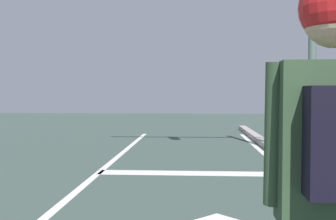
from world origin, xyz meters
The scene contains 2 objects.
stop_bar centered at (1.80, 9.27, 0.00)m, with size 3.36×0.40×0.01m, color silver.
skater centered at (2.24, 3.73, 1.17)m, with size 0.47×0.63×1.71m.
Camera 1 is at (1.74, 2.26, 1.36)m, focal length 44.28 mm.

